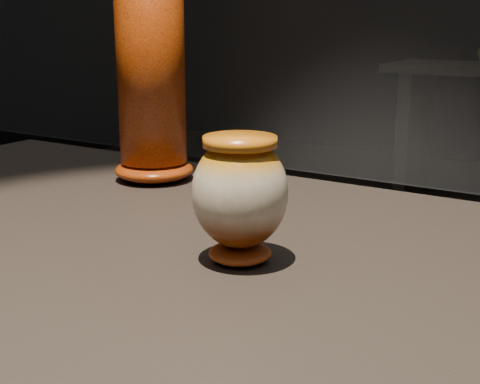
% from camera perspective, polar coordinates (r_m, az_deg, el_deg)
% --- Properties ---
extents(main_vase, '(0.15, 0.15, 0.15)m').
position_cam_1_polar(main_vase, '(0.78, -0.00, -0.20)').
color(main_vase, '#642608').
rests_on(main_vase, display_plinth).
extents(tall_vase, '(0.18, 0.18, 0.45)m').
position_cam_1_polar(tall_vase, '(1.18, -7.65, 11.31)').
color(tall_vase, '#B4490C').
rests_on(tall_vase, display_plinth).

